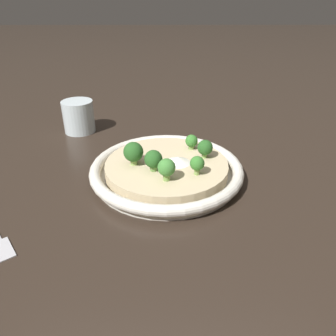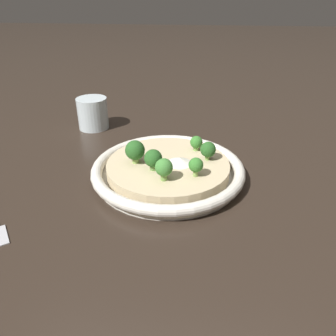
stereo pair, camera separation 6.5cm
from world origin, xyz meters
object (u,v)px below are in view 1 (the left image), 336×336
broccoli_right (135,152)px  broccoli_front_left (193,141)px  broccoli_left (207,148)px  risotto_bowl (168,170)px  broccoli_back_right (155,160)px  broccoli_back_left (199,164)px  broccoli_back (170,168)px  drinking_glass (80,117)px

broccoli_right → broccoli_front_left: 0.14m
broccoli_left → broccoli_front_left: broccoli_left is taller
broccoli_left → broccoli_right: 0.14m
risotto_bowl → broccoli_left: (-0.08, -0.02, 0.04)m
broccoli_back_right → broccoli_left: size_ratio=1.08×
broccoli_right → broccoli_back_left: size_ratio=1.27×
broccoli_back_right → broccoli_right: bearing=-31.6°
broccoli_back → broccoli_back_right: bearing=-51.6°
broccoli_back_right → drinking_glass: (0.21, -0.27, -0.02)m
broccoli_front_left → broccoli_back_left: bearing=91.4°
broccoli_back_right → broccoli_right: (0.04, -0.02, 0.00)m
broccoli_back_right → broccoli_front_left: bearing=-129.6°
risotto_bowl → drinking_glass: 0.34m
broccoli_front_left → broccoli_back_left: broccoli_back_left is taller
broccoli_front_left → broccoli_back_right: bearing=50.4°
drinking_glass → broccoli_left: bearing=144.2°
broccoli_right → broccoli_front_left: bearing=-149.3°
broccoli_left → broccoli_back_left: (0.02, 0.07, 0.00)m
broccoli_back_left → drinking_glass: bearing=-45.4°
broccoli_back_left → broccoli_right: bearing=-18.4°
broccoli_right → broccoli_front_left: (-0.12, -0.07, -0.01)m
broccoli_back_left → drinking_glass: drinking_glass is taller
risotto_bowl → broccoli_front_left: broccoli_front_left is taller
broccoli_back_right → drinking_glass: 0.34m
risotto_bowl → broccoli_back_left: bearing=140.2°
risotto_bowl → drinking_glass: bearing=-46.6°
drinking_glass → broccoli_back_left: bearing=134.6°
broccoli_front_left → broccoli_back: size_ratio=0.76×
broccoli_back_left → drinking_glass: size_ratio=0.44×
broccoli_back_left → risotto_bowl: bearing=-39.8°
risotto_bowl → broccoli_right: broccoli_right is taller
broccoli_back → drinking_glass: bearing=-53.0°
broccoli_back → broccoli_front_left: bearing=-111.0°
risotto_bowl → broccoli_right: (0.06, 0.01, 0.04)m
broccoli_left → risotto_bowl: bearing=15.5°
broccoli_front_left → drinking_glass: (0.28, -0.18, -0.01)m
risotto_bowl → broccoli_back_right: 0.06m
broccoli_back → broccoli_back_left: size_ratio=1.15×
broccoli_left → broccoli_front_left: (0.02, -0.04, -0.00)m
broccoli_back_right → broccoli_back_left: broccoli_back_right is taller
broccoli_left → drinking_glass: 0.38m
risotto_bowl → drinking_glass: (0.23, -0.24, 0.02)m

